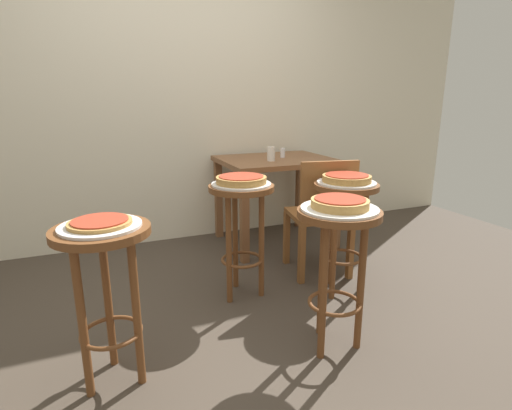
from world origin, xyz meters
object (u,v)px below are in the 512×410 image
(stool_middle, at_px, (105,269))
(dining_table, at_px, (276,172))
(stool_foreground, at_px, (337,247))
(pizza_leftside, at_px, (347,178))
(pizza_middle, at_px, (100,222))
(serving_plate_middle, at_px, (100,226))
(serving_plate_leftside, at_px, (346,183))
(stool_rear, at_px, (242,214))
(serving_plate_foreground, at_px, (340,209))
(pizza_foreground, at_px, (340,203))
(wooden_chair, at_px, (322,213))
(serving_plate_rear, at_px, (241,184))
(condiment_shaker, at_px, (283,153))
(stool_leftside, at_px, (345,212))
(cup_near_edge, at_px, (271,154))
(pizza_rear, at_px, (241,180))

(stool_middle, height_order, dining_table, dining_table)
(stool_foreground, distance_m, pizza_leftside, 0.67)
(stool_foreground, height_order, pizza_middle, pizza_middle)
(serving_plate_middle, distance_m, pizza_middle, 0.02)
(serving_plate_leftside, relative_size, stool_rear, 0.50)
(serving_plate_foreground, xyz_separation_m, dining_table, (0.39, 1.53, -0.11))
(pizza_foreground, xyz_separation_m, dining_table, (0.39, 1.53, -0.14))
(dining_table, xyz_separation_m, wooden_chair, (0.01, -0.75, -0.17))
(pizza_foreground, xyz_separation_m, stool_rear, (-0.23, 0.71, -0.22))
(serving_plate_rear, bearing_deg, condiment_shaker, 50.54)
(stool_foreground, distance_m, stool_middle, 1.07)
(pizza_middle, xyz_separation_m, condiment_shaker, (1.52, 1.40, 0.04))
(pizza_middle, xyz_separation_m, pizza_leftside, (1.45, 0.35, 0.01))
(stool_foreground, distance_m, serving_plate_rear, 0.77)
(serving_plate_leftside, distance_m, wooden_chair, 0.40)
(serving_plate_leftside, bearing_deg, wooden_chair, 87.69)
(pizza_foreground, distance_m, condiment_shaker, 1.62)
(serving_plate_leftside, distance_m, pizza_leftside, 0.03)
(stool_foreground, relative_size, stool_rear, 1.00)
(dining_table, bearing_deg, pizza_middle, -136.43)
(pizza_leftside, bearing_deg, wooden_chair, 87.69)
(stool_middle, height_order, pizza_middle, pizza_middle)
(stool_leftside, height_order, serving_plate_rear, serving_plate_rear)
(cup_near_edge, bearing_deg, serving_plate_rear, -126.49)
(serving_plate_leftside, height_order, wooden_chair, wooden_chair)
(serving_plate_foreground, height_order, stool_middle, serving_plate_foreground)
(serving_plate_foreground, distance_m, wooden_chair, 0.92)
(pizza_middle, xyz_separation_m, stool_rear, (0.83, 0.56, -0.21))
(pizza_foreground, bearing_deg, serving_plate_middle, 171.82)
(dining_table, bearing_deg, stool_rear, -127.10)
(pizza_leftside, bearing_deg, stool_rear, 161.42)
(stool_rear, bearing_deg, condiment_shaker, 50.54)
(condiment_shaker, bearing_deg, stool_rear, -129.46)
(stool_leftside, xyz_separation_m, serving_plate_leftside, (0.00, 0.00, 0.19))
(stool_middle, height_order, serving_plate_middle, serving_plate_middle)
(pizza_foreground, relative_size, stool_middle, 0.37)
(dining_table, bearing_deg, stool_foreground, -104.26)
(pizza_middle, bearing_deg, cup_near_edge, 43.07)
(serving_plate_middle, bearing_deg, condiment_shaker, 42.60)
(pizza_middle, bearing_deg, serving_plate_rear, 33.88)
(serving_plate_leftside, bearing_deg, serving_plate_foreground, -127.74)
(serving_plate_middle, bearing_deg, stool_foreground, -8.18)
(pizza_rear, relative_size, wooden_chair, 0.36)
(stool_middle, relative_size, pizza_middle, 2.85)
(pizza_foreground, height_order, pizza_rear, same)
(stool_foreground, distance_m, stool_leftside, 0.63)
(serving_plate_rear, xyz_separation_m, dining_table, (0.62, 0.82, -0.11))
(pizza_foreground, distance_m, pizza_rear, 0.75)
(pizza_middle, bearing_deg, dining_table, 43.57)
(serving_plate_leftside, bearing_deg, dining_table, 89.84)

